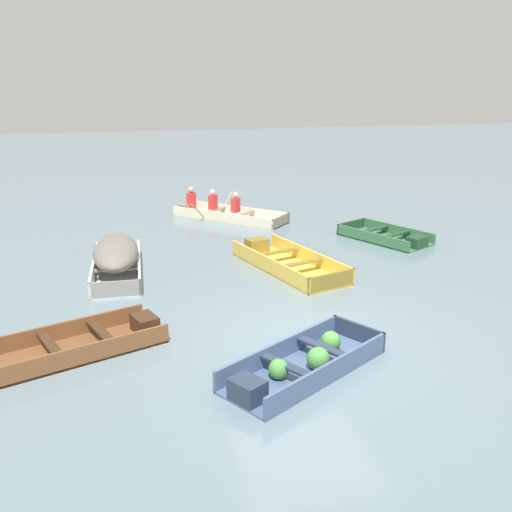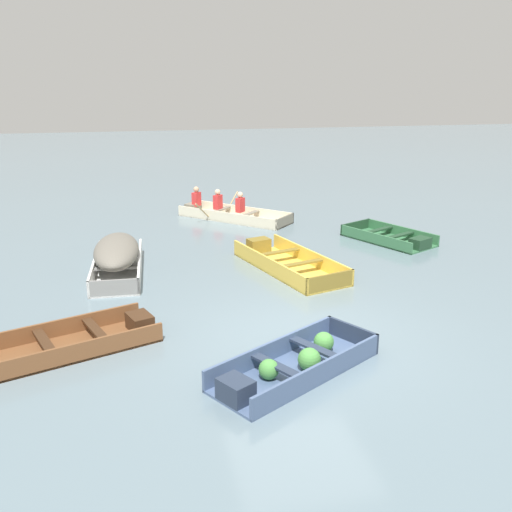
{
  "view_description": "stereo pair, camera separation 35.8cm",
  "coord_description": "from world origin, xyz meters",
  "px_view_note": "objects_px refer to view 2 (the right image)",
  "views": [
    {
      "loc": [
        -3.05,
        -8.42,
        4.26
      ],
      "look_at": [
        -0.02,
        3.59,
        0.35
      ],
      "focal_mm": 40.0,
      "sensor_mm": 36.0,
      "label": 1
    },
    {
      "loc": [
        -2.7,
        -8.5,
        4.26
      ],
      "look_at": [
        -0.02,
        3.59,
        0.35
      ],
      "focal_mm": 40.0,
      "sensor_mm": 36.0,
      "label": 2
    }
  ],
  "objects_px": {
    "dinghy_slate_blue_foreground": "(294,365)",
    "skiff_yellow_outer_moored": "(286,262)",
    "skiff_white_near_moored": "(117,254)",
    "rowboat_cream_with_crew": "(228,212)",
    "skiff_wooden_brown_far_moored": "(79,341)",
    "skiff_green_mid_moored": "(392,238)"
  },
  "relations": [
    {
      "from": "skiff_green_mid_moored",
      "to": "skiff_yellow_outer_moored",
      "type": "relative_size",
      "value": 0.78
    },
    {
      "from": "skiff_green_mid_moored",
      "to": "skiff_yellow_outer_moored",
      "type": "distance_m",
      "value": 3.68
    },
    {
      "from": "skiff_wooden_brown_far_moored",
      "to": "skiff_yellow_outer_moored",
      "type": "distance_m",
      "value": 5.46
    },
    {
      "from": "skiff_yellow_outer_moored",
      "to": "skiff_green_mid_moored",
      "type": "bearing_deg",
      "value": 23.67
    },
    {
      "from": "skiff_white_near_moored",
      "to": "skiff_wooden_brown_far_moored",
      "type": "xyz_separation_m",
      "value": [
        -0.59,
        -3.68,
        -0.34
      ]
    },
    {
      "from": "skiff_wooden_brown_far_moored",
      "to": "skiff_yellow_outer_moored",
      "type": "relative_size",
      "value": 0.86
    },
    {
      "from": "dinghy_slate_blue_foreground",
      "to": "skiff_wooden_brown_far_moored",
      "type": "distance_m",
      "value": 3.58
    },
    {
      "from": "skiff_white_near_moored",
      "to": "skiff_yellow_outer_moored",
      "type": "bearing_deg",
      "value": -6.73
    },
    {
      "from": "dinghy_slate_blue_foreground",
      "to": "skiff_green_mid_moored",
      "type": "height_order",
      "value": "dinghy_slate_blue_foreground"
    },
    {
      "from": "skiff_white_near_moored",
      "to": "skiff_yellow_outer_moored",
      "type": "height_order",
      "value": "skiff_white_near_moored"
    },
    {
      "from": "dinghy_slate_blue_foreground",
      "to": "skiff_yellow_outer_moored",
      "type": "xyz_separation_m",
      "value": [
        1.2,
        4.82,
        -0.01
      ]
    },
    {
      "from": "skiff_green_mid_moored",
      "to": "skiff_white_near_moored",
      "type": "bearing_deg",
      "value": -171.88
    },
    {
      "from": "rowboat_cream_with_crew",
      "to": "dinghy_slate_blue_foreground",
      "type": "bearing_deg",
      "value": -94.14
    },
    {
      "from": "rowboat_cream_with_crew",
      "to": "skiff_wooden_brown_far_moored",
      "type": "bearing_deg",
      "value": -115.31
    },
    {
      "from": "skiff_wooden_brown_far_moored",
      "to": "skiff_white_near_moored",
      "type": "bearing_deg",
      "value": 80.95
    },
    {
      "from": "skiff_yellow_outer_moored",
      "to": "dinghy_slate_blue_foreground",
      "type": "bearing_deg",
      "value": -103.93
    },
    {
      "from": "skiff_white_near_moored",
      "to": "rowboat_cream_with_crew",
      "type": "height_order",
      "value": "rowboat_cream_with_crew"
    },
    {
      "from": "skiff_white_near_moored",
      "to": "skiff_green_mid_moored",
      "type": "xyz_separation_m",
      "value": [
        7.18,
        1.03,
        -0.35
      ]
    },
    {
      "from": "skiff_wooden_brown_far_moored",
      "to": "rowboat_cream_with_crew",
      "type": "height_order",
      "value": "rowboat_cream_with_crew"
    },
    {
      "from": "dinghy_slate_blue_foreground",
      "to": "skiff_green_mid_moored",
      "type": "relative_size",
      "value": 1.09
    },
    {
      "from": "rowboat_cream_with_crew",
      "to": "skiff_white_near_moored",
      "type": "bearing_deg",
      "value": -125.88
    },
    {
      "from": "skiff_white_near_moored",
      "to": "skiff_wooden_brown_far_moored",
      "type": "distance_m",
      "value": 3.74
    }
  ]
}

